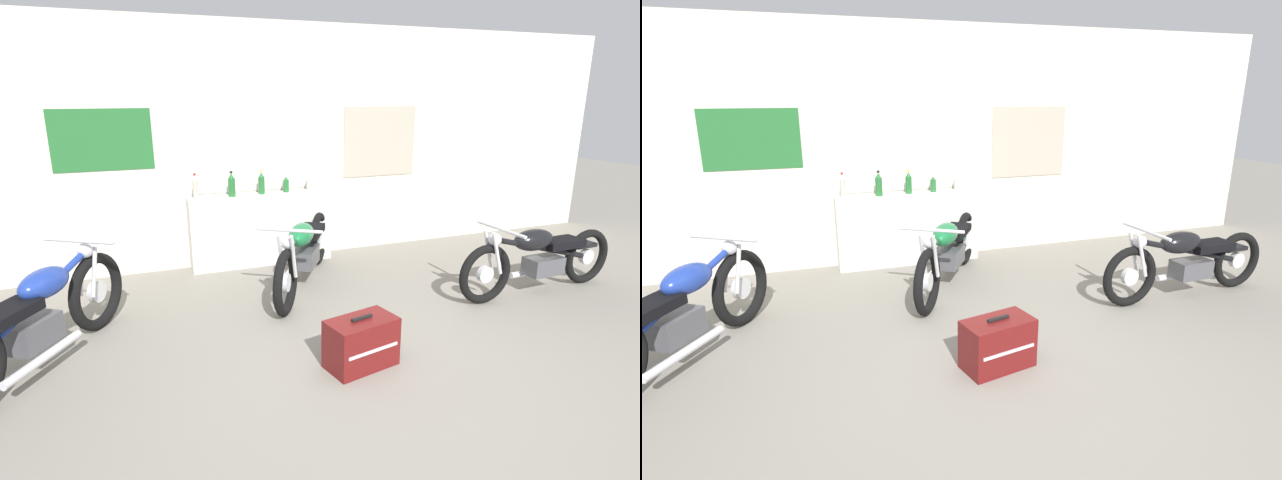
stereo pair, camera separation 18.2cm
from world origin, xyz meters
TOP-DOWN VIEW (x-y plane):
  - ground_plane at (0.00, 0.00)m, footprint 24.00×24.00m
  - wall_back at (0.00, 3.18)m, footprint 10.00×0.07m
  - sill_counter at (-0.10, 3.00)m, footprint 1.70×0.28m
  - bottle_leftmost at (-0.86, 2.97)m, footprint 0.06×0.06m
  - bottle_left_center at (-0.45, 2.97)m, footprint 0.08×0.08m
  - bottle_center at (-0.09, 2.99)m, footprint 0.07×0.07m
  - bottle_right_center at (0.22, 3.00)m, footprint 0.07×0.07m
  - bottle_rightmost at (0.52, 3.04)m, footprint 0.07×0.07m
  - motorcycle_green at (0.13, 2.12)m, footprint 1.22×1.83m
  - motorcycle_black at (2.32, 1.06)m, footprint 2.00×0.64m
  - motorcycle_blue at (-2.27, 1.23)m, footprint 1.18×1.79m
  - hard_case_darkred at (-0.02, 0.39)m, footprint 0.58×0.40m

SIDE VIEW (x-z plane):
  - ground_plane at x=0.00m, z-range 0.00..0.00m
  - hard_case_darkred at x=-0.02m, z-range -0.01..0.40m
  - motorcycle_black at x=2.32m, z-range 0.00..0.77m
  - motorcycle_green at x=0.13m, z-range 0.00..0.80m
  - motorcycle_blue at x=-2.27m, z-range -0.02..0.85m
  - sill_counter at x=-0.10m, z-range 0.00..0.86m
  - bottle_rightmost at x=0.52m, z-range 0.85..1.03m
  - bottle_right_center at x=0.22m, z-range 0.85..1.05m
  - bottle_center at x=-0.09m, z-range 0.85..1.13m
  - bottle_leftmost at x=-0.86m, z-range 0.85..1.14m
  - bottle_left_center at x=-0.45m, z-range 0.85..1.14m
  - wall_back at x=0.00m, z-range 0.00..2.80m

